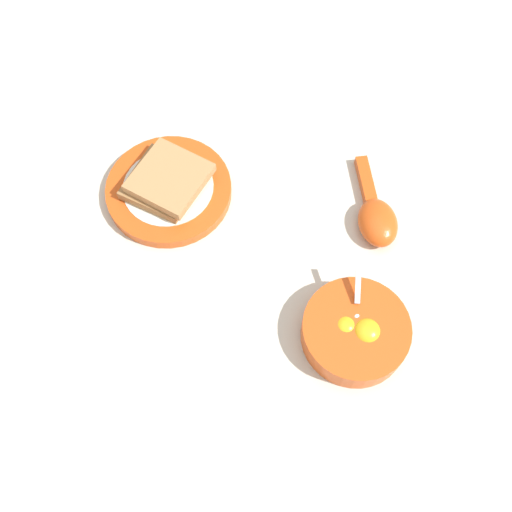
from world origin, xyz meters
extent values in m
plane|color=beige|center=(0.00, 0.00, 0.00)|extent=(3.00, 3.00, 0.00)
cylinder|color=#DB5119|center=(-0.01, 0.14, 0.02)|extent=(0.14, 0.14, 0.04)
cylinder|color=white|center=(-0.01, 0.14, 0.02)|extent=(0.12, 0.12, 0.02)
ellipsoid|color=yellow|center=(0.00, 0.13, 0.03)|extent=(0.03, 0.03, 0.01)
ellipsoid|color=yellow|center=(-0.02, 0.15, 0.03)|extent=(0.03, 0.03, 0.02)
cylinder|color=black|center=(0.00, 0.14, 0.03)|extent=(0.03, 0.03, 0.00)
ellipsoid|color=silver|center=(-0.02, 0.12, 0.03)|extent=(0.03, 0.02, 0.01)
cube|color=silver|center=(-0.04, 0.09, 0.05)|extent=(0.03, 0.05, 0.03)
cylinder|color=#DB5119|center=(0.11, -0.17, 0.01)|extent=(0.18, 0.18, 0.02)
cylinder|color=white|center=(0.11, -0.17, 0.02)|extent=(0.13, 0.13, 0.00)
cube|color=#9E7042|center=(0.12, -0.18, 0.03)|extent=(0.13, 0.13, 0.01)
cube|color=tan|center=(0.11, -0.17, 0.04)|extent=(0.13, 0.13, 0.01)
ellipsoid|color=#DB5119|center=(-0.12, 0.01, 0.02)|extent=(0.08, 0.09, 0.03)
cube|color=#DB5119|center=(-0.15, -0.05, 0.01)|extent=(0.05, 0.09, 0.02)
camera|label=1|loc=(0.22, 0.30, 0.75)|focal=42.00mm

